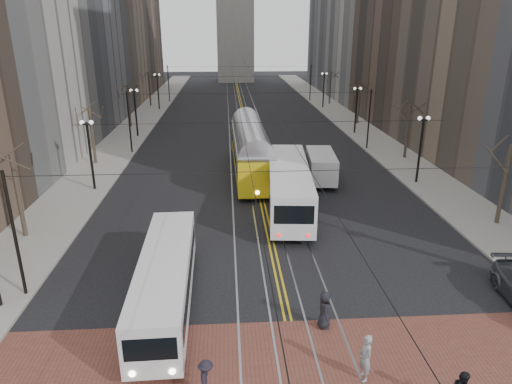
{
  "coord_description": "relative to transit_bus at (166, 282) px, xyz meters",
  "views": [
    {
      "loc": [
        -2.64,
        -18.57,
        12.67
      ],
      "look_at": [
        -0.88,
        8.35,
        3.0
      ],
      "focal_mm": 32.0,
      "sensor_mm": 36.0,
      "label": 1
    }
  ],
  "objects": [
    {
      "name": "streetcar_rails",
      "position": [
        5.67,
        44.43,
        -1.36
      ],
      "size": [
        4.8,
        130.0,
        0.02
      ],
      "primitive_type": "cube",
      "color": "gray",
      "rests_on": "ground"
    },
    {
      "name": "cargo_van",
      "position": [
        11.16,
        18.46,
        -0.08
      ],
      "size": [
        2.75,
        5.99,
        2.57
      ],
      "primitive_type": "cube",
      "rotation": [
        0.0,
        0.0,
        -0.09
      ],
      "color": "silver",
      "rests_on": "ground"
    },
    {
      "name": "sedan_grey",
      "position": [
        10.53,
        23.79,
        -0.54
      ],
      "size": [
        2.36,
        4.99,
        1.65
      ],
      "primitive_type": "imported",
      "rotation": [
        0.0,
        0.0,
        -0.09
      ],
      "color": "#3D4145",
      "rests_on": "ground"
    },
    {
      "name": "trolley_wires",
      "position": [
        5.67,
        34.26,
        2.41
      ],
      "size": [
        25.96,
        120.0,
        6.6
      ],
      "color": "black",
      "rests_on": "ground"
    },
    {
      "name": "pedestrian_b",
      "position": [
        8.07,
        -5.38,
        -0.38
      ],
      "size": [
        0.56,
        0.76,
        1.93
      ],
      "primitive_type": "imported",
      "rotation": [
        0.0,
        0.0,
        4.85
      ],
      "color": "gray",
      "rests_on": "crosswalk_band"
    },
    {
      "name": "sidewalk_right",
      "position": [
        20.67,
        44.43,
        -1.29
      ],
      "size": [
        5.0,
        140.0,
        0.15
      ],
      "primitive_type": "cube",
      "color": "gray",
      "rests_on": "ground"
    },
    {
      "name": "pedestrian_d",
      "position": [
        2.09,
        -5.87,
        -0.58
      ],
      "size": [
        0.63,
        1.02,
        1.54
      ],
      "primitive_type": "imported",
      "rotation": [
        0.0,
        0.0,
        1.63
      ],
      "color": "black",
      "rests_on": "crosswalk_band"
    },
    {
      "name": "transit_bus",
      "position": [
        0.0,
        0.0,
        0.0
      ],
      "size": [
        2.49,
        10.93,
        2.72
      ],
      "primitive_type": "cube",
      "rotation": [
        0.0,
        0.0,
        0.02
      ],
      "color": "silver",
      "rests_on": "ground"
    },
    {
      "name": "rear_bus",
      "position": [
        7.47,
        12.12,
        0.32
      ],
      "size": [
        3.89,
        13.09,
        3.36
      ],
      "primitive_type": "cube",
      "rotation": [
        0.0,
        0.0,
        -0.08
      ],
      "color": "silver",
      "rests_on": "ground"
    },
    {
      "name": "lamp_posts",
      "position": [
        5.67,
        28.18,
        1.44
      ],
      "size": [
        27.6,
        57.2,
        5.6
      ],
      "color": "black",
      "rests_on": "ground"
    },
    {
      "name": "sidewalk_left",
      "position": [
        -9.33,
        44.43,
        -1.29
      ],
      "size": [
        5.0,
        140.0,
        0.15
      ],
      "primitive_type": "cube",
      "color": "gray",
      "rests_on": "ground"
    },
    {
      "name": "pedestrian_a",
      "position": [
        7.2,
        -2.07,
        -0.46
      ],
      "size": [
        0.65,
        0.92,
        1.77
      ],
      "primitive_type": "imported",
      "rotation": [
        0.0,
        0.0,
        1.47
      ],
      "color": "black",
      "rests_on": "crosswalk_band"
    },
    {
      "name": "street_trees",
      "position": [
        5.67,
        34.68,
        1.44
      ],
      "size": [
        31.68,
        53.28,
        5.6
      ],
      "color": "#382D23",
      "rests_on": "ground"
    },
    {
      "name": "crosswalk_band",
      "position": [
        5.67,
        -4.57,
        -1.35
      ],
      "size": [
        25.0,
        6.0,
        0.01
      ],
      "primitive_type": "cube",
      "color": "brown",
      "rests_on": "ground"
    },
    {
      "name": "centre_lines",
      "position": [
        5.67,
        44.43,
        -1.35
      ],
      "size": [
        0.42,
        130.0,
        0.01
      ],
      "primitive_type": "cube",
      "color": "gold",
      "rests_on": "ground"
    },
    {
      "name": "streetcar",
      "position": [
        5.17,
        21.46,
        0.51
      ],
      "size": [
        3.15,
        15.92,
        3.74
      ],
      "primitive_type": "cube",
      "rotation": [
        0.0,
        0.0,
        0.01
      ],
      "color": "yellow",
      "rests_on": "ground"
    },
    {
      "name": "ground",
      "position": [
        5.67,
        -0.57,
        -1.36
      ],
      "size": [
        260.0,
        260.0,
        0.0
      ],
      "primitive_type": "plane",
      "color": "black",
      "rests_on": "ground"
    }
  ]
}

